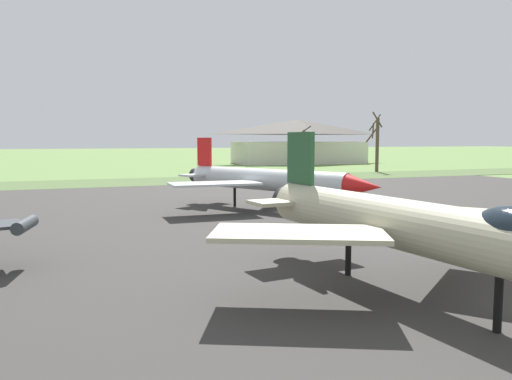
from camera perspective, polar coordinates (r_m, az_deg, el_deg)
name	(u,v)px	position (r m, az deg, el deg)	size (l,w,h in m)	color
asphalt_apron	(344,224)	(31.21, 9.90, -3.75)	(78.58, 58.77, 0.05)	#383533
grass_verge_strip	(197,180)	(63.96, -6.65, 1.11)	(138.58, 12.00, 0.06)	#4D6438
jet_fighter_front_left	(421,227)	(16.36, 18.13, -3.98)	(12.68, 17.06, 5.43)	#B7B293
jet_fighter_rear_center	(270,180)	(36.03, 1.55, 1.19)	(12.56, 15.46, 5.27)	silver
info_placard_rear_center	(373,216)	(30.77, 13.11, -2.85)	(0.58, 0.32, 0.97)	black
bare_tree_left_of_center	(302,149)	(74.51, 5.26, 4.63)	(2.39, 3.61, 7.19)	#42382D
bare_tree_center	(377,141)	(82.10, 13.46, 5.37)	(2.62, 2.68, 9.49)	brown
visitor_building	(299,142)	(109.71, 4.83, 5.47)	(29.00, 14.16, 9.47)	beige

